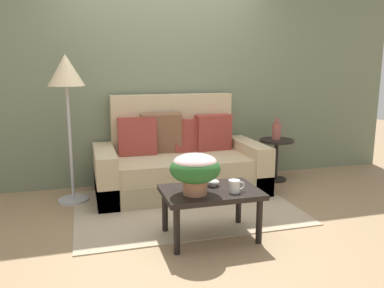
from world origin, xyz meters
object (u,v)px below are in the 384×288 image
at_px(snack_bowl, 213,182).
at_px(side_table, 276,152).
at_px(couch, 178,162).
at_px(coffee_mug, 234,186).
at_px(potted_plant, 195,169).
at_px(table_vase, 277,131).
at_px(floor_lamp, 66,80).
at_px(coffee_table, 211,197).

bearing_deg(snack_bowl, side_table, 44.97).
bearing_deg(couch, coffee_mug, -85.69).
bearing_deg(potted_plant, table_vase, 44.36).
relative_size(coffee_mug, snack_bowl, 1.27).
height_order(potted_plant, coffee_mug, potted_plant).
relative_size(side_table, floor_lamp, 0.34).
bearing_deg(coffee_table, snack_bowl, 61.04).
bearing_deg(floor_lamp, table_vase, 3.06).
distance_m(side_table, coffee_mug, 1.91).
bearing_deg(coffee_table, potted_plant, -156.18).
bearing_deg(coffee_mug, floor_lamp, 133.26).
bearing_deg(snack_bowl, couch, 89.77).
bearing_deg(coffee_table, couch, 87.58).
relative_size(couch, side_table, 3.58).
distance_m(floor_lamp, table_vase, 2.56).
height_order(coffee_table, potted_plant, potted_plant).
bearing_deg(side_table, floor_lamp, -177.19).
bearing_deg(snack_bowl, coffee_mug, -60.87).
bearing_deg(table_vase, side_table, -72.51).
relative_size(couch, snack_bowl, 17.28).
distance_m(couch, coffee_table, 1.34).
bearing_deg(side_table, coffee_mug, -128.24).
xyz_separation_m(coffee_table, potted_plant, (-0.16, -0.07, 0.27)).
xyz_separation_m(potted_plant, table_vase, (1.50, 1.47, 0.01)).
bearing_deg(side_table, coffee_table, -134.16).
height_order(floor_lamp, potted_plant, floor_lamp).
bearing_deg(floor_lamp, potted_plant, -53.89).
bearing_deg(potted_plant, snack_bowl, 37.94).
xyz_separation_m(floor_lamp, snack_bowl, (1.18, -1.17, -0.84)).
height_order(coffee_mug, table_vase, table_vase).
bearing_deg(couch, side_table, 2.25).
distance_m(couch, snack_bowl, 1.25).
relative_size(floor_lamp, snack_bowl, 14.13).
distance_m(coffee_table, floor_lamp, 1.94).
relative_size(side_table, coffee_mug, 3.79).
xyz_separation_m(couch, potted_plant, (-0.21, -1.41, 0.30)).
height_order(potted_plant, snack_bowl, potted_plant).
xyz_separation_m(coffee_table, coffee_mug, (0.17, -0.11, 0.11)).
relative_size(potted_plant, snack_bowl, 3.69).
height_order(side_table, snack_bowl, side_table).
relative_size(couch, table_vase, 7.08).
relative_size(side_table, snack_bowl, 4.83).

